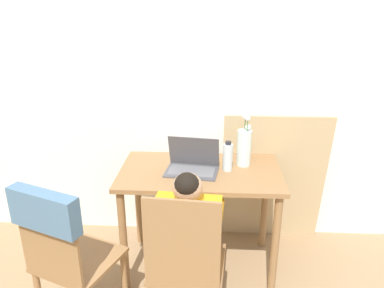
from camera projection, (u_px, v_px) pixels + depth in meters
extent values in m
cube|color=white|center=(173.00, 81.00, 2.76)|extent=(6.40, 0.05, 2.50)
cube|color=olive|center=(200.00, 172.00, 2.49)|extent=(1.07, 0.61, 0.03)
cylinder|color=olive|center=(124.00, 241.00, 2.41)|extent=(0.05, 0.05, 0.73)
cylinder|color=olive|center=(275.00, 246.00, 2.36)|extent=(0.05, 0.05, 0.73)
cylinder|color=olive|center=(138.00, 201.00, 2.88)|extent=(0.05, 0.05, 0.73)
cylinder|color=olive|center=(265.00, 205.00, 2.83)|extent=(0.05, 0.05, 0.73)
cube|color=olive|center=(188.00, 264.00, 2.08)|extent=(0.43, 0.43, 0.02)
cube|color=olive|center=(182.00, 245.00, 1.81)|extent=(0.38, 0.05, 0.50)
cylinder|color=olive|center=(219.00, 278.00, 2.29)|extent=(0.04, 0.04, 0.43)
cylinder|color=olive|center=(165.00, 273.00, 2.34)|extent=(0.04, 0.04, 0.43)
cube|color=olive|center=(80.00, 259.00, 2.12)|extent=(0.52, 0.52, 0.02)
cube|color=olive|center=(48.00, 239.00, 1.86)|extent=(0.36, 0.16, 0.50)
cylinder|color=olive|center=(125.00, 281.00, 2.27)|extent=(0.04, 0.04, 0.43)
cylinder|color=olive|center=(81.00, 265.00, 2.41)|extent=(0.04, 0.04, 0.43)
cube|color=slate|center=(44.00, 211.00, 1.80)|extent=(0.39, 0.22, 0.20)
cube|color=orange|center=(188.00, 233.00, 2.01)|extent=(0.37, 0.21, 0.39)
sphere|color=tan|center=(187.00, 188.00, 1.91)|extent=(0.16, 0.16, 0.16)
sphere|color=black|center=(187.00, 185.00, 1.89)|extent=(0.13, 0.13, 0.13)
cylinder|color=navy|center=(205.00, 246.00, 2.19)|extent=(0.11, 0.29, 0.09)
cylinder|color=navy|center=(178.00, 244.00, 2.21)|extent=(0.11, 0.29, 0.09)
cylinder|color=navy|center=(207.00, 264.00, 2.40)|extent=(0.08, 0.08, 0.45)
cylinder|color=navy|center=(182.00, 262.00, 2.43)|extent=(0.08, 0.08, 0.45)
cylinder|color=orange|center=(218.00, 211.00, 2.17)|extent=(0.08, 0.24, 0.06)
cylinder|color=orange|center=(168.00, 208.00, 2.21)|extent=(0.08, 0.24, 0.06)
cube|color=#4C4C51|center=(192.00, 172.00, 2.45)|extent=(0.36, 0.26, 0.01)
cube|color=slate|center=(192.00, 171.00, 2.45)|extent=(0.31, 0.19, 0.00)
cube|color=#4C4C51|center=(194.00, 151.00, 2.48)|extent=(0.34, 0.11, 0.22)
cube|color=silver|center=(194.00, 151.00, 2.48)|extent=(0.31, 0.10, 0.19)
cylinder|color=silver|center=(244.00, 148.00, 2.52)|extent=(0.10, 0.10, 0.25)
cylinder|color=#3D7A38|center=(247.00, 143.00, 2.51)|extent=(0.01, 0.01, 0.22)
sphere|color=white|center=(248.00, 127.00, 2.47)|extent=(0.04, 0.04, 0.04)
cylinder|color=#3D7A38|center=(244.00, 137.00, 2.52)|extent=(0.01, 0.01, 0.29)
sphere|color=white|center=(245.00, 116.00, 2.46)|extent=(0.05, 0.05, 0.05)
cylinder|color=#3D7A38|center=(241.00, 145.00, 2.52)|extent=(0.01, 0.01, 0.18)
sphere|color=white|center=(242.00, 132.00, 2.49)|extent=(0.05, 0.05, 0.05)
cylinder|color=#3D7A38|center=(242.00, 146.00, 2.50)|extent=(0.01, 0.01, 0.19)
sphere|color=white|center=(243.00, 132.00, 2.46)|extent=(0.04, 0.04, 0.04)
cylinder|color=#3D7A38|center=(247.00, 139.00, 2.48)|extent=(0.01, 0.01, 0.29)
sphere|color=white|center=(248.00, 118.00, 2.43)|extent=(0.04, 0.04, 0.04)
cylinder|color=silver|center=(228.00, 157.00, 2.45)|extent=(0.06, 0.06, 0.18)
cylinder|color=#262628|center=(228.00, 143.00, 2.42)|extent=(0.04, 0.04, 0.02)
cube|color=tan|center=(273.00, 180.00, 2.86)|extent=(0.78, 0.16, 1.06)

